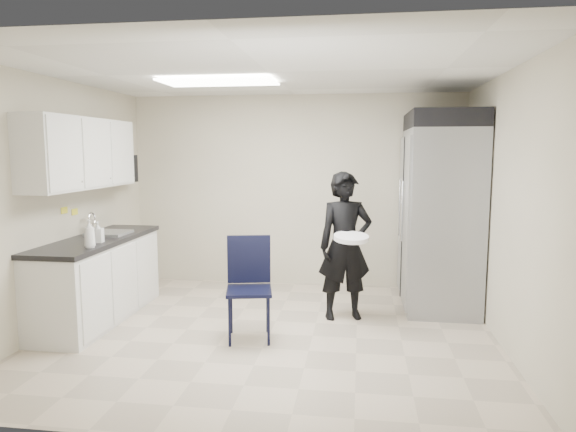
# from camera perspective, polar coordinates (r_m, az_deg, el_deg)

# --- Properties ---
(floor) EXTENTS (4.50, 4.50, 0.00)m
(floor) POSITION_cam_1_polar(r_m,az_deg,el_deg) (5.37, -2.05, -12.94)
(floor) COLOR #B7A58F
(floor) RESTS_ON ground
(ceiling) EXTENTS (4.50, 4.50, 0.00)m
(ceiling) POSITION_cam_1_polar(r_m,az_deg,el_deg) (5.09, -2.19, 15.70)
(ceiling) COLOR silver
(ceiling) RESTS_ON back_wall
(back_wall) EXTENTS (4.50, 0.00, 4.50)m
(back_wall) POSITION_cam_1_polar(r_m,az_deg,el_deg) (7.03, 0.76, 2.77)
(back_wall) COLOR #BCB49B
(back_wall) RESTS_ON floor
(left_wall) EXTENTS (0.00, 4.00, 4.00)m
(left_wall) POSITION_cam_1_polar(r_m,az_deg,el_deg) (5.89, -24.20, 1.24)
(left_wall) COLOR #BCB49B
(left_wall) RESTS_ON floor
(right_wall) EXTENTS (0.00, 4.00, 4.00)m
(right_wall) POSITION_cam_1_polar(r_m,az_deg,el_deg) (5.17, 23.25, 0.53)
(right_wall) COLOR #BCB49B
(right_wall) RESTS_ON floor
(ceiling_panel) EXTENTS (1.20, 0.60, 0.02)m
(ceiling_panel) POSITION_cam_1_polar(r_m,az_deg,el_deg) (5.60, -7.69, 14.56)
(ceiling_panel) COLOR white
(ceiling_panel) RESTS_ON ceiling
(lower_counter) EXTENTS (0.60, 1.90, 0.86)m
(lower_counter) POSITION_cam_1_polar(r_m,az_deg,el_deg) (6.06, -20.33, -6.78)
(lower_counter) COLOR silver
(lower_counter) RESTS_ON floor
(countertop) EXTENTS (0.64, 1.95, 0.05)m
(countertop) POSITION_cam_1_polar(r_m,az_deg,el_deg) (5.97, -20.53, -2.53)
(countertop) COLOR black
(countertop) RESTS_ON lower_counter
(sink) EXTENTS (0.42, 0.40, 0.14)m
(sink) POSITION_cam_1_polar(r_m,az_deg,el_deg) (6.18, -19.25, -2.30)
(sink) COLOR gray
(sink) RESTS_ON countertop
(faucet) EXTENTS (0.02, 0.02, 0.24)m
(faucet) POSITION_cam_1_polar(r_m,az_deg,el_deg) (6.25, -20.94, -0.87)
(faucet) COLOR silver
(faucet) RESTS_ON countertop
(upper_cabinets) EXTENTS (0.35, 1.80, 0.75)m
(upper_cabinets) POSITION_cam_1_polar(r_m,az_deg,el_deg) (5.95, -22.00, 6.48)
(upper_cabinets) COLOR silver
(upper_cabinets) RESTS_ON left_wall
(towel_dispenser) EXTENTS (0.22, 0.30, 0.35)m
(towel_dispenser) POSITION_cam_1_polar(r_m,az_deg,el_deg) (7.00, -17.67, 5.03)
(towel_dispenser) COLOR black
(towel_dispenser) RESTS_ON left_wall
(notice_sticker_left) EXTENTS (0.00, 0.12, 0.07)m
(notice_sticker_left) POSITION_cam_1_polar(r_m,az_deg,el_deg) (5.98, -23.60, 0.59)
(notice_sticker_left) COLOR yellow
(notice_sticker_left) RESTS_ON left_wall
(notice_sticker_right) EXTENTS (0.00, 0.12, 0.07)m
(notice_sticker_right) POSITION_cam_1_polar(r_m,az_deg,el_deg) (6.16, -22.61, 0.43)
(notice_sticker_right) COLOR yellow
(notice_sticker_right) RESTS_ON left_wall
(commercial_fridge) EXTENTS (0.80, 1.35, 2.10)m
(commercial_fridge) POSITION_cam_1_polar(r_m,az_deg,el_deg) (6.35, 16.49, -0.29)
(commercial_fridge) COLOR gray
(commercial_fridge) RESTS_ON floor
(fridge_compressor) EXTENTS (0.80, 1.35, 0.20)m
(fridge_compressor) POSITION_cam_1_polar(r_m,az_deg,el_deg) (6.31, 16.88, 10.12)
(fridge_compressor) COLOR black
(fridge_compressor) RESTS_ON commercial_fridge
(folding_chair) EXTENTS (0.52, 0.52, 0.98)m
(folding_chair) POSITION_cam_1_polar(r_m,az_deg,el_deg) (5.09, -4.35, -8.29)
(folding_chair) COLOR black
(folding_chair) RESTS_ON floor
(man_tuxedo) EXTENTS (0.68, 0.55, 1.63)m
(man_tuxedo) POSITION_cam_1_polar(r_m,az_deg,el_deg) (5.67, 6.36, -3.33)
(man_tuxedo) COLOR black
(man_tuxedo) RESTS_ON floor
(bucket_lid) EXTENTS (0.45, 0.45, 0.05)m
(bucket_lid) POSITION_cam_1_polar(r_m,az_deg,el_deg) (5.41, 7.03, -2.40)
(bucket_lid) COLOR white
(bucket_lid) RESTS_ON man_tuxedo
(soap_bottle_a) EXTENTS (0.15, 0.15, 0.28)m
(soap_bottle_a) POSITION_cam_1_polar(r_m,az_deg,el_deg) (5.37, -21.19, -1.85)
(soap_bottle_a) COLOR white
(soap_bottle_a) RESTS_ON countertop
(soap_bottle_b) EXTENTS (0.11, 0.11, 0.22)m
(soap_bottle_b) POSITION_cam_1_polar(r_m,az_deg,el_deg) (5.65, -20.37, -1.68)
(soap_bottle_b) COLOR silver
(soap_bottle_b) RESTS_ON countertop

